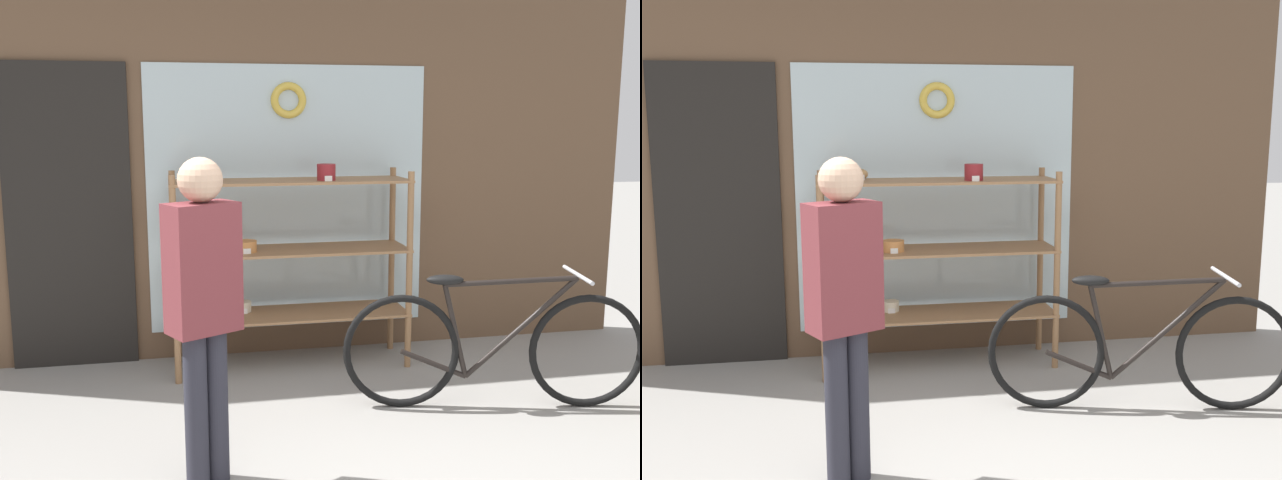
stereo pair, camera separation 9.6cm
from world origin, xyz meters
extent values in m
cube|color=brown|center=(0.00, 2.74, 1.64)|extent=(5.67, 0.08, 3.27)
cube|color=silver|center=(0.20, 2.69, 1.15)|extent=(2.02, 0.02, 1.90)
cube|color=black|center=(-1.33, 2.68, 1.05)|extent=(0.84, 0.03, 2.10)
torus|color=gold|center=(0.20, 2.67, 1.85)|extent=(0.26, 0.06, 0.26)
cylinder|color=#8E6642|center=(-0.63, 2.17, 0.69)|extent=(0.04, 0.04, 1.37)
cylinder|color=#8E6642|center=(0.95, 2.17, 0.69)|extent=(0.04, 0.04, 1.37)
cylinder|color=#8E6642|center=(-0.63, 2.58, 0.69)|extent=(0.04, 0.04, 1.37)
cylinder|color=#8E6642|center=(0.95, 2.58, 0.69)|extent=(0.04, 0.04, 1.37)
cube|color=#8E6642|center=(0.16, 2.37, 0.37)|extent=(1.62, 0.45, 0.02)
cube|color=#8E6642|center=(0.16, 2.37, 0.83)|extent=(1.62, 0.45, 0.02)
cube|color=#8E6642|center=(0.16, 2.37, 1.30)|extent=(1.62, 0.45, 0.02)
ellipsoid|color=#AD7F4C|center=(-0.36, 2.49, 1.35)|extent=(0.10, 0.09, 0.07)
cube|color=white|center=(-0.36, 2.43, 1.33)|extent=(0.05, 0.00, 0.04)
cylinder|color=#C67F42|center=(-0.15, 2.33, 0.87)|extent=(0.15, 0.15, 0.08)
cube|color=white|center=(-0.15, 2.25, 0.85)|extent=(0.05, 0.00, 0.04)
cylinder|color=maroon|center=(0.39, 2.29, 1.37)|extent=(0.13, 0.13, 0.11)
cube|color=white|center=(0.39, 2.21, 1.33)|extent=(0.05, 0.00, 0.04)
cylinder|color=beige|center=(-0.17, 2.47, 0.42)|extent=(0.12, 0.12, 0.07)
cube|color=white|center=(-0.17, 2.40, 0.40)|extent=(0.05, 0.00, 0.04)
torus|color=black|center=(0.68, 1.50, 0.35)|extent=(0.69, 0.18, 0.70)
torus|color=black|center=(1.77, 1.28, 0.35)|extent=(0.69, 0.18, 0.70)
cylinder|color=black|center=(1.38, 1.36, 0.49)|extent=(0.66, 0.16, 0.63)
cylinder|color=black|center=(1.31, 1.37, 0.78)|extent=(0.77, 0.19, 0.07)
cylinder|color=black|center=(1.00, 1.44, 0.47)|extent=(0.17, 0.07, 0.57)
cylinder|color=black|center=(0.87, 1.46, 0.27)|extent=(0.40, 0.11, 0.19)
ellipsoid|color=black|center=(0.93, 1.45, 0.79)|extent=(0.23, 0.13, 0.06)
cylinder|color=#B2B2B7|center=(1.69, 1.30, 0.82)|extent=(0.12, 0.46, 0.02)
cylinder|color=#282833|center=(-0.55, 0.78, 0.38)|extent=(0.11, 0.11, 0.75)
cylinder|color=#282833|center=(-0.45, 0.83, 0.38)|extent=(0.11, 0.11, 0.75)
cube|color=brown|center=(-0.50, 0.81, 1.05)|extent=(0.37, 0.31, 0.60)
sphere|color=tan|center=(-0.50, 0.81, 1.45)|extent=(0.20, 0.20, 0.20)
camera|label=1|loc=(-0.62, -2.40, 1.73)|focal=40.00mm
camera|label=2|loc=(-0.53, -2.42, 1.73)|focal=40.00mm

